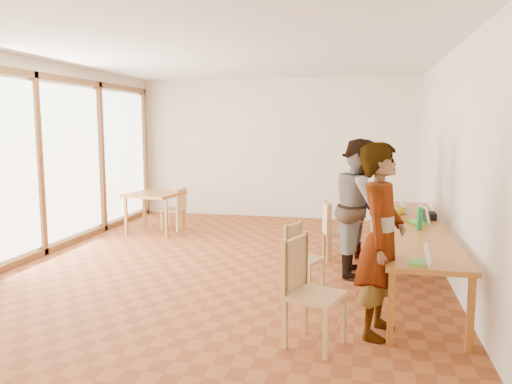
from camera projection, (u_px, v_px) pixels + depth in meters
ground at (227, 266)px, 7.15m from camera, size 8.00×8.00×0.00m
wall_back at (275, 149)px, 10.82m from camera, size 6.00×0.10×3.00m
wall_front at (51, 208)px, 3.07m from camera, size 6.00×0.10×3.00m
wall_right at (454, 165)px, 6.32m from camera, size 0.10×8.00×3.00m
window_wall at (38, 159)px, 7.57m from camera, size 0.10×8.00×3.00m
ceiling at (225, 50)px, 6.74m from camera, size 6.00×8.00×0.04m
communal_table at (412, 229)px, 6.30m from camera, size 0.80×4.00×0.75m
side_table at (154, 197)px, 9.32m from camera, size 0.90×0.90×0.75m
chair_near at (305, 279)px, 4.55m from camera, size 0.59×0.59×0.53m
chair_mid at (299, 249)px, 6.11m from camera, size 0.50×0.50×0.43m
chair_far at (332, 225)px, 7.46m from camera, size 0.49×0.49×0.46m
chair_empty at (334, 224)px, 7.47m from camera, size 0.48×0.48×0.46m
chair_spare at (177, 204)px, 9.56m from camera, size 0.42×0.42×0.44m
person_near at (381, 240)px, 4.71m from camera, size 0.59×0.76×1.85m
person_mid at (360, 207)px, 6.69m from camera, size 0.75×0.94×1.83m
person_far at (363, 199)px, 7.51m from camera, size 0.87×1.26×1.80m
laptop_near at (423, 259)px, 4.55m from camera, size 0.23×0.24×0.18m
laptop_mid at (420, 218)px, 6.43m from camera, size 0.29×0.31×0.23m
laptop_far at (401, 210)px, 7.19m from camera, size 0.25×0.26×0.18m
yellow_mug at (400, 211)px, 7.04m from camera, size 0.16×0.16×0.11m
green_bottle at (420, 218)px, 6.02m from camera, size 0.07×0.07×0.28m
clear_glass at (407, 211)px, 7.09m from camera, size 0.07×0.07×0.09m
condiment_cup at (393, 207)px, 7.56m from camera, size 0.08×0.08×0.06m
pink_phone at (390, 229)px, 6.06m from camera, size 0.05×0.10×0.01m
black_pouch at (429, 216)px, 6.72m from camera, size 0.16×0.26×0.09m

